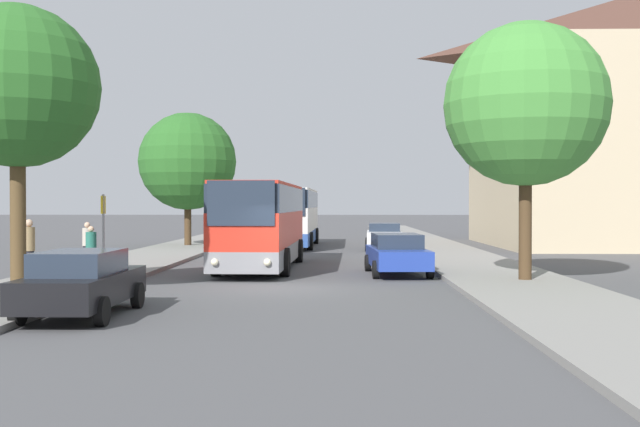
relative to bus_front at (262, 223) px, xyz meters
The scene contains 15 objects.
ground_plane 7.10m from the bus_front, 78.27° to the right, with size 300.00×300.00×0.00m, color #4C4C4F.
sidewalk_left 8.92m from the bus_front, 129.73° to the right, with size 4.00×120.00×0.15m, color gray.
sidewalk_right 10.90m from the bus_front, 38.74° to the right, with size 4.00×120.00×0.15m, color gray.
bus_front is the anchor object (origin of this frame).
bus_middle 14.79m from the bus_front, 88.96° to the left, with size 2.99×11.37×3.37m.
parked_car_left_curb 12.78m from the bus_front, 102.60° to the right, with size 1.96×4.38×1.48m.
parked_car_right_near 5.67m from the bus_front, 25.05° to the right, with size 2.21×4.71×1.45m.
parked_car_right_far 13.15m from the bus_front, 65.17° to the left, with size 2.22×4.37×1.47m.
bus_stop_sign 6.44m from the bus_front, 139.16° to the right, with size 0.08×0.45×2.69m.
pedestrian_waiting_near 6.58m from the bus_front, 168.97° to the right, with size 0.36×0.36×1.69m.
pedestrian_waiting_far 8.91m from the bus_front, 139.12° to the right, with size 0.36×0.36×1.89m.
pedestrian_walking_back 6.59m from the bus_front, 147.63° to the right, with size 0.36×0.36×1.61m.
tree_left_near 11.61m from the bus_front, 119.94° to the right, with size 4.27×4.27×7.59m.
tree_left_far 15.33m from the bus_front, 112.20° to the left, with size 5.60×5.60×7.62m.
tree_right_near 11.05m from the bus_front, 31.58° to the right, with size 5.12×5.12×8.04m.
Camera 1 is at (1.51, -22.22, 2.52)m, focal length 42.00 mm.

